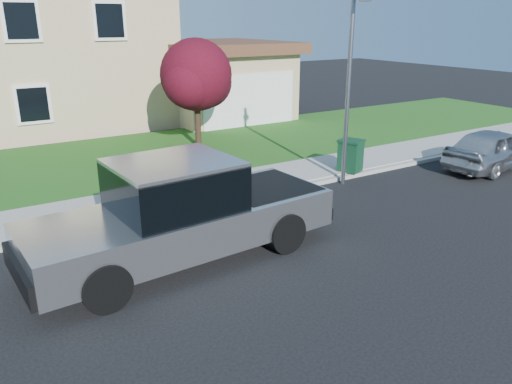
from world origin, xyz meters
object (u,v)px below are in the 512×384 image
(pickup_truck, at_px, (182,213))
(trash_bin, at_px, (350,155))
(ornamental_tree, at_px, (197,78))
(street_lamp, at_px, (350,81))
(woman, at_px, (176,195))
(sedan, at_px, (493,149))

(pickup_truck, relative_size, trash_bin, 6.54)
(pickup_truck, distance_m, ornamental_tree, 9.31)
(ornamental_tree, xyz_separation_m, trash_bin, (2.53, -5.58, -1.97))
(pickup_truck, relative_size, street_lamp, 1.23)
(pickup_truck, distance_m, street_lamp, 6.68)
(pickup_truck, xyz_separation_m, woman, (0.45, 1.39, -0.11))
(trash_bin, bearing_deg, sedan, -45.18)
(trash_bin, distance_m, street_lamp, 2.54)
(trash_bin, bearing_deg, pickup_truck, 178.32)
(sedan, distance_m, ornamental_tree, 10.41)
(street_lamp, bearing_deg, pickup_truck, -155.27)
(woman, bearing_deg, sedan, -178.62)
(sedan, xyz_separation_m, street_lamp, (-5.19, 1.31, 2.35))
(pickup_truck, distance_m, trash_bin, 7.25)
(woman, relative_size, trash_bin, 1.83)
(sedan, relative_size, trash_bin, 3.97)
(pickup_truck, relative_size, sedan, 1.65)
(ornamental_tree, height_order, trash_bin, ornamental_tree)
(woman, xyz_separation_m, trash_bin, (6.33, 1.15, -0.21))
(pickup_truck, relative_size, woman, 3.57)
(sedan, bearing_deg, woman, 80.87)
(pickup_truck, distance_m, sedan, 11.26)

